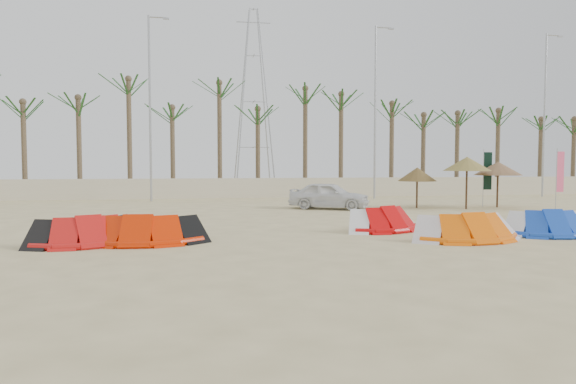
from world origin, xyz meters
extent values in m
plane|color=beige|center=(0.00, 0.00, 0.00)|extent=(120.00, 120.00, 0.00)
cube|color=beige|center=(0.00, 22.00, 0.65)|extent=(60.00, 0.30, 1.30)
cylinder|color=brown|center=(-14.00, 23.50, 3.25)|extent=(0.32, 0.32, 6.50)
ellipsoid|color=#194719|center=(-14.00, 23.50, 6.50)|extent=(4.00, 4.00, 2.40)
cylinder|color=brown|center=(-4.00, 23.50, 3.25)|extent=(0.32, 0.32, 6.50)
ellipsoid|color=#194719|center=(-4.00, 23.50, 6.50)|extent=(4.00, 4.00, 2.40)
cylinder|color=brown|center=(6.00, 23.50, 3.25)|extent=(0.32, 0.32, 6.50)
ellipsoid|color=#194719|center=(6.00, 23.50, 6.50)|extent=(4.00, 4.00, 2.40)
cylinder|color=brown|center=(16.00, 23.50, 3.25)|extent=(0.32, 0.32, 6.50)
ellipsoid|color=#194719|center=(16.00, 23.50, 6.50)|extent=(4.00, 4.00, 2.40)
cylinder|color=brown|center=(24.00, 23.50, 3.25)|extent=(0.32, 0.32, 6.50)
ellipsoid|color=#194719|center=(24.00, 23.50, 6.50)|extent=(4.00, 4.00, 2.40)
cylinder|color=#A5A8AD|center=(-6.00, 20.00, 5.50)|extent=(0.14, 0.14, 11.00)
cylinder|color=#A5A8AD|center=(-5.50, 20.00, 10.90)|extent=(1.00, 0.08, 0.08)
cube|color=#A5A8AD|center=(-5.00, 20.00, 10.85)|extent=(0.35, 0.14, 0.10)
cylinder|color=#A5A8AD|center=(8.00, 20.00, 5.50)|extent=(0.14, 0.14, 11.00)
cylinder|color=#A5A8AD|center=(8.50, 20.00, 10.90)|extent=(1.00, 0.08, 0.08)
cube|color=#A5A8AD|center=(9.00, 20.00, 10.85)|extent=(0.35, 0.14, 0.10)
cylinder|color=#A5A8AD|center=(20.00, 20.00, 5.50)|extent=(0.14, 0.14, 11.00)
cylinder|color=#A5A8AD|center=(20.50, 20.00, 10.90)|extent=(1.00, 0.08, 0.08)
cube|color=#A5A8AD|center=(21.00, 20.00, 10.85)|extent=(0.35, 0.14, 0.10)
cylinder|color=red|center=(-6.17, 3.41, 0.10)|extent=(2.70, 1.38, 0.20)
cube|color=black|center=(-7.47, 3.51, 0.25)|extent=(1.00, 1.25, 0.40)
cube|color=black|center=(-4.87, 3.51, 0.25)|extent=(1.00, 1.25, 0.40)
cylinder|color=red|center=(-4.73, 3.53, 0.10)|extent=(3.45, 0.47, 0.20)
cube|color=black|center=(-6.28, 3.63, 0.25)|extent=(0.68, 1.14, 0.40)
cube|color=black|center=(-3.18, 3.63, 0.25)|extent=(0.68, 1.14, 0.40)
cylinder|color=red|center=(3.18, 4.86, 0.10)|extent=(2.49, 1.21, 0.20)
cube|color=white|center=(2.00, 4.96, 0.25)|extent=(0.98, 1.25, 0.40)
cube|color=white|center=(4.36, 4.96, 0.25)|extent=(0.98, 1.25, 0.40)
cylinder|color=#FF6305|center=(4.86, 2.42, 0.10)|extent=(3.15, 0.55, 0.20)
cube|color=silver|center=(3.44, 2.52, 0.25)|extent=(0.72, 1.16, 0.40)
cube|color=silver|center=(6.28, 2.52, 0.25)|extent=(0.72, 1.16, 0.40)
cylinder|color=blue|center=(7.90, 2.83, 0.10)|extent=(2.56, 0.61, 0.20)
cube|color=silver|center=(6.75, 2.93, 0.25)|extent=(0.77, 1.18, 0.40)
cylinder|color=#4C331E|center=(7.85, 13.00, 0.99)|extent=(0.10, 0.10, 1.99)
cone|color=brown|center=(7.85, 13.00, 1.74)|extent=(1.96, 1.96, 0.70)
cylinder|color=#4C331E|center=(10.06, 12.07, 1.26)|extent=(0.10, 0.10, 2.52)
cone|color=#A18C44|center=(10.06, 12.07, 2.27)|extent=(2.34, 2.34, 0.70)
cylinder|color=#4C331E|center=(12.16, 12.73, 1.14)|extent=(0.10, 0.10, 2.28)
cone|color=#926B47|center=(12.16, 12.73, 2.03)|extent=(2.43, 2.43, 0.70)
cylinder|color=#A5A8AD|center=(14.04, 10.76, 1.52)|extent=(0.04, 0.04, 3.03)
cube|color=#F8527D|center=(14.26, 10.76, 1.88)|extent=(0.42, 0.06, 1.97)
cylinder|color=#A5A8AD|center=(11.68, 13.31, 1.52)|extent=(0.04, 0.04, 3.04)
cube|color=black|center=(11.90, 13.31, 1.89)|extent=(0.41, 0.12, 1.98)
imported|color=white|center=(3.32, 13.29, 0.68)|extent=(4.29, 3.28, 1.36)
camera|label=1|loc=(-2.95, -11.68, 2.34)|focal=32.00mm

